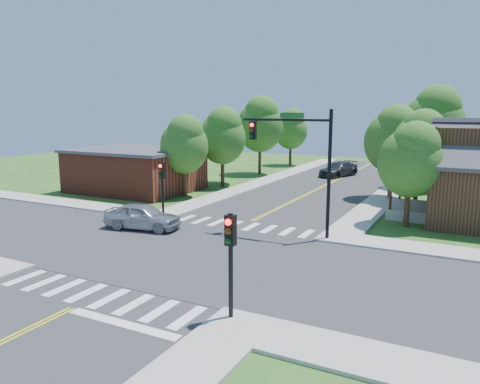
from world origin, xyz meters
The scene contains 25 objects.
ground centered at (0.00, 0.00, 0.00)m, with size 100.00×100.00×0.00m, color #26551A.
road_ns centered at (0.00, 0.00, 0.02)m, with size 10.00×90.00×0.04m, color #2D2D30.
road_ew centered at (0.00, 0.00, 0.03)m, with size 90.00×10.00×0.04m, color #2D2D30.
intersection_patch centered at (0.00, 0.00, 0.00)m, with size 10.20×10.20×0.06m, color #2D2D30.
sidewalk_nw centered at (-15.82, 15.82, 0.07)m, with size 40.00×40.00×0.14m.
crosswalk_north centered at (0.00, 6.20, 0.05)m, with size 8.85×2.00×0.01m.
crosswalk_south centered at (0.00, -6.20, 0.05)m, with size 8.85×2.00×0.01m.
centerline centered at (0.00, 0.00, 0.05)m, with size 0.30×90.00×0.01m.
stop_bar centered at (2.50, -7.60, 0.00)m, with size 4.60×0.45×0.09m, color white.
signal_mast_ne centered at (3.91, 5.59, 4.85)m, with size 5.30×0.42×7.20m.
signal_pole_se centered at (5.60, -5.62, 2.66)m, with size 0.34×0.42×3.80m.
signal_pole_nw centered at (-5.60, 5.58, 2.66)m, with size 0.34×0.42×3.80m.
building_nw centered at (-14.20, 13.20, 1.88)m, with size 10.40×8.40×3.73m.
tree_e_a centered at (9.12, 10.77, 4.27)m, with size 3.84×3.65×6.53m.
tree_e_b centered at (8.73, 18.12, 4.73)m, with size 4.25×4.03×7.22m.
tree_e_c centered at (8.88, 26.22, 6.10)m, with size 5.47×5.20×9.30m.
tree_e_d centered at (8.90, 34.58, 4.59)m, with size 4.12×3.91×7.00m.
tree_w_a centered at (-8.63, 12.74, 4.43)m, with size 3.98×3.78×6.77m.
tree_w_b centered at (-9.16, 20.01, 4.86)m, with size 4.37×4.15×7.43m.
tree_w_c centered at (-8.80, 27.68, 5.64)m, with size 5.06×4.81×8.60m.
tree_w_d centered at (-8.79, 36.91, 4.71)m, with size 4.23×4.02×7.19m.
tree_house centered at (6.61, 19.43, 4.94)m, with size 4.43×4.21×7.54m.
tree_bldg centered at (-8.30, 18.47, 4.83)m, with size 4.34×4.12×7.38m.
car_silver centered at (-4.98, 2.73, 0.79)m, with size 4.90×2.58×1.59m, color #B2B5B9.
car_dgrey centered at (-0.56, 29.81, 0.76)m, with size 3.67×5.65×1.52m, color #2C2E31.
Camera 1 is at (12.87, -18.92, 7.28)m, focal length 35.00 mm.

